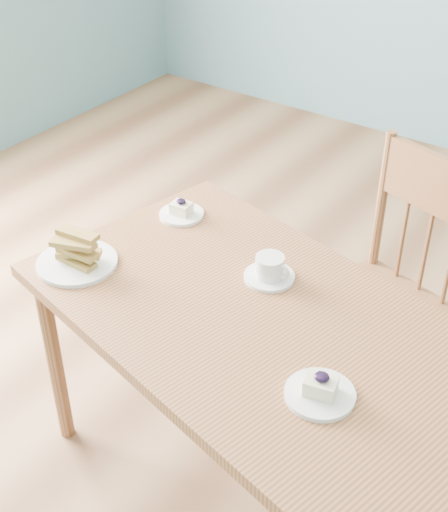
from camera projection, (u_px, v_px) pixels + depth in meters
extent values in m
cube|color=#996D47|center=(286.00, 481.00, 2.21)|extent=(5.00, 5.00, 0.01)
cube|color=#A3663E|center=(263.00, 324.00, 1.80)|extent=(1.40, 0.99, 0.04)
cylinder|color=#A3663E|center=(55.00, 361.00, 2.18)|extent=(0.05, 0.05, 0.64)
cylinder|color=#A3663E|center=(208.00, 280.00, 2.51)|extent=(0.05, 0.05, 0.64)
cube|color=#A3663E|center=(379.00, 317.00, 2.18)|extent=(0.52, 0.50, 0.04)
cylinder|color=#A3663E|center=(294.00, 363.00, 2.34)|extent=(0.03, 0.03, 0.41)
cylinder|color=#A3663E|center=(378.00, 430.00, 2.10)|extent=(0.03, 0.03, 0.41)
cylinder|color=#A3663E|center=(365.00, 321.00, 2.51)|extent=(0.03, 0.03, 0.41)
cylinder|color=#A3663E|center=(382.00, 200.00, 2.25)|extent=(0.03, 0.03, 0.47)
cube|color=#A3663E|center=(439.00, 186.00, 2.05)|extent=(0.36, 0.12, 0.18)
cylinder|color=#A3663E|center=(402.00, 239.00, 2.24)|extent=(0.01, 0.01, 0.28)
cylinder|color=#A3663E|center=(426.00, 252.00, 2.18)|extent=(0.01, 0.01, 0.28)
cylinder|color=white|center=(320.00, 394.00, 1.57)|extent=(0.16, 0.16, 0.01)
cube|color=beige|center=(321.00, 386.00, 1.55)|extent=(0.08, 0.07, 0.04)
ellipsoid|color=black|center=(322.00, 377.00, 1.54)|extent=(0.03, 0.03, 0.02)
sphere|color=black|center=(327.00, 378.00, 1.53)|extent=(0.01, 0.01, 0.01)
sphere|color=black|center=(320.00, 374.00, 1.54)|extent=(0.01, 0.01, 0.01)
sphere|color=black|center=(321.00, 380.00, 1.53)|extent=(0.01, 0.01, 0.01)
cylinder|color=white|center=(182.00, 214.00, 2.19)|extent=(0.14, 0.14, 0.01)
cube|color=beige|center=(181.00, 208.00, 2.17)|extent=(0.06, 0.05, 0.03)
ellipsoid|color=black|center=(181.00, 201.00, 2.16)|extent=(0.03, 0.03, 0.01)
sphere|color=black|center=(184.00, 202.00, 2.16)|extent=(0.01, 0.01, 0.01)
sphere|color=black|center=(180.00, 200.00, 2.17)|extent=(0.01, 0.01, 0.01)
sphere|color=black|center=(180.00, 203.00, 2.15)|extent=(0.01, 0.01, 0.01)
cylinder|color=white|center=(269.00, 277.00, 1.92)|extent=(0.14, 0.14, 0.01)
cylinder|color=white|center=(270.00, 266.00, 1.90)|extent=(0.08, 0.08, 0.06)
cylinder|color=brown|center=(270.00, 259.00, 1.89)|extent=(0.07, 0.07, 0.00)
torus|color=white|center=(282.00, 271.00, 1.88)|extent=(0.05, 0.01, 0.05)
cylinder|color=white|center=(77.00, 263.00, 1.98)|extent=(0.22, 0.22, 0.01)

